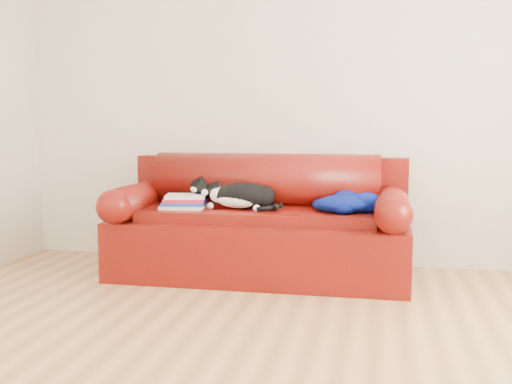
% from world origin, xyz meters
% --- Properties ---
extents(ground, '(4.50, 4.50, 0.00)m').
position_xyz_m(ground, '(0.00, 0.00, 0.00)').
color(ground, olive).
rests_on(ground, ground).
extents(sofa_base, '(2.10, 0.90, 0.50)m').
position_xyz_m(sofa_base, '(-0.20, 1.49, 0.24)').
color(sofa_base, '#420208').
rests_on(sofa_base, ground).
extents(sofa_back, '(2.10, 1.01, 0.88)m').
position_xyz_m(sofa_back, '(-0.20, 1.74, 0.54)').
color(sofa_back, '#420208').
rests_on(sofa_back, ground).
extents(book_stack, '(0.32, 0.27, 0.10)m').
position_xyz_m(book_stack, '(-0.72, 1.36, 0.55)').
color(book_stack, silver).
rests_on(book_stack, sofa_base).
extents(cat, '(0.64, 0.28, 0.23)m').
position_xyz_m(cat, '(-0.31, 1.42, 0.59)').
color(cat, black).
rests_on(cat, sofa_base).
extents(blanket, '(0.55, 0.45, 0.14)m').
position_xyz_m(blanket, '(0.42, 1.42, 0.56)').
color(blanket, '#02124B').
rests_on(blanket, sofa_base).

